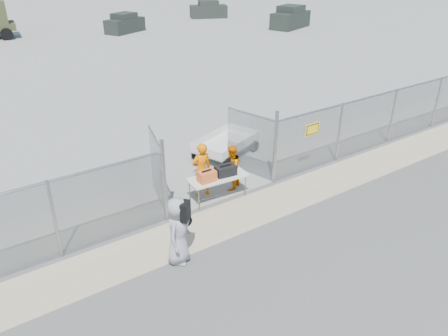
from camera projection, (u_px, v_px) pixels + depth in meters
ground at (264, 230)px, 12.17m from camera, size 160.00×160.00×0.00m
dirt_strip at (243, 214)px, 12.91m from camera, size 44.00×1.60×0.01m
chain_link_fence at (224, 168)px, 13.15m from camera, size 40.00×0.20×2.20m
folding_table at (218, 188)px, 13.51m from camera, size 1.90×0.90×0.79m
orange_bag at (207, 176)px, 13.00m from camera, size 0.53×0.35×0.33m
black_duffel at (226, 171)px, 13.35m from camera, size 0.67×0.45×0.30m
security_worker_left at (202, 170)px, 13.49m from camera, size 0.69×0.48×1.79m
security_worker_right at (231, 168)px, 13.94m from camera, size 0.93×0.88×1.51m
visitor at (178, 231)px, 10.60m from camera, size 1.04×1.01×1.79m
utility_trailer at (226, 145)px, 16.36m from camera, size 3.67×2.74×0.79m
parked_vehicle_near at (125, 23)px, 39.62m from camera, size 4.09×3.12×1.68m
parked_vehicle_mid at (208, 9)px, 47.86m from camera, size 4.34×3.19×1.79m
parked_vehicle_far at (290, 17)px, 41.72m from camera, size 4.91×3.44×2.03m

